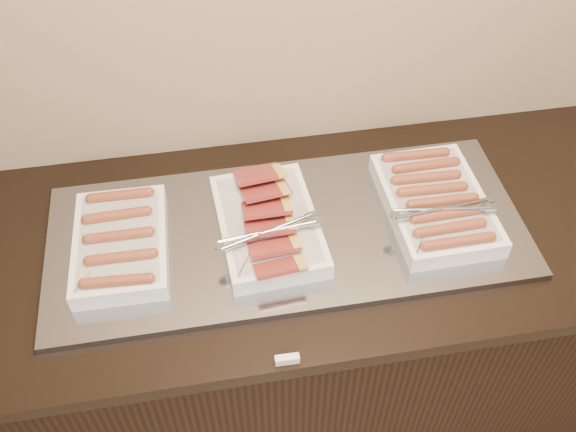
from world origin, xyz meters
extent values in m
cube|color=black|center=(0.00, 2.13, 0.43)|extent=(2.00, 0.70, 0.86)
cube|color=black|center=(0.00, 2.13, 0.88)|extent=(2.06, 0.76, 0.04)
cube|color=gray|center=(0.02, 2.13, 0.91)|extent=(1.20, 0.50, 0.02)
cube|color=silver|center=(-0.39, 2.13, 0.95)|extent=(0.23, 0.34, 0.05)
cylinder|color=brown|center=(-0.39, 1.99, 0.98)|extent=(0.15, 0.04, 0.03)
cylinder|color=brown|center=(-0.39, 2.06, 0.98)|extent=(0.15, 0.03, 0.03)
cylinder|color=brown|center=(-0.39, 2.13, 0.98)|extent=(0.15, 0.03, 0.03)
cylinder|color=brown|center=(-0.40, 2.20, 0.98)|extent=(0.15, 0.03, 0.03)
cylinder|color=brown|center=(-0.39, 2.27, 0.98)|extent=(0.15, 0.03, 0.03)
cube|color=silver|center=(-0.03, 2.13, 0.95)|extent=(0.26, 0.37, 0.05)
cube|color=maroon|center=(-0.03, 1.99, 0.97)|extent=(0.13, 0.10, 0.04)
cube|color=maroon|center=(-0.03, 2.04, 0.97)|extent=(0.13, 0.10, 0.04)
cube|color=maroon|center=(-0.03, 2.10, 0.98)|extent=(0.12, 0.09, 0.04)
cube|color=maroon|center=(-0.03, 2.16, 0.98)|extent=(0.12, 0.09, 0.04)
cube|color=maroon|center=(-0.02, 2.22, 0.98)|extent=(0.13, 0.10, 0.04)
cube|color=maroon|center=(-0.03, 2.27, 0.99)|extent=(0.13, 0.10, 0.04)
cube|color=silver|center=(0.40, 2.13, 0.95)|extent=(0.25, 0.38, 0.05)
cylinder|color=brown|center=(0.40, 1.97, 0.98)|extent=(0.17, 0.03, 0.03)
cylinder|color=brown|center=(0.40, 2.02, 0.98)|extent=(0.17, 0.03, 0.03)
cylinder|color=brown|center=(0.41, 2.06, 0.98)|extent=(0.17, 0.03, 0.03)
cylinder|color=brown|center=(0.41, 2.11, 0.98)|extent=(0.17, 0.03, 0.03)
cylinder|color=brown|center=(0.40, 2.15, 0.98)|extent=(0.17, 0.03, 0.03)
cylinder|color=brown|center=(0.40, 2.20, 0.98)|extent=(0.17, 0.03, 0.03)
cylinder|color=brown|center=(0.41, 2.24, 0.98)|extent=(0.17, 0.03, 0.03)
cylinder|color=brown|center=(0.40, 2.29, 0.98)|extent=(0.17, 0.03, 0.03)
cube|color=silver|center=(-0.04, 1.77, 0.91)|extent=(0.05, 0.02, 0.02)
camera|label=1|loc=(-0.16, 1.08, 2.14)|focal=40.00mm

